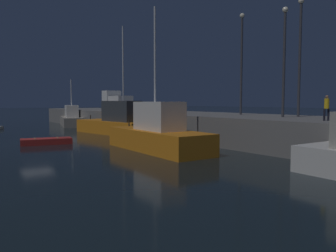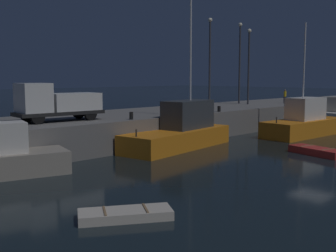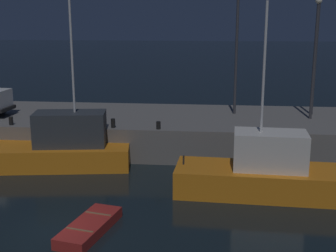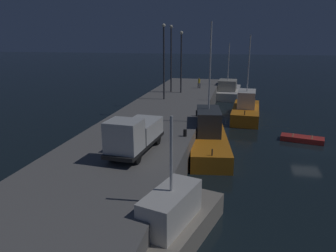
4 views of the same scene
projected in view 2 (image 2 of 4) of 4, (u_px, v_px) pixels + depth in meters
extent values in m
plane|color=black|center=(313.00, 158.00, 27.96)|extent=(320.00, 320.00, 0.00)
cube|color=slate|center=(160.00, 124.00, 38.06)|extent=(58.26, 8.99, 2.26)
cube|color=orange|center=(177.00, 139.00, 31.76)|extent=(10.40, 4.56, 1.39)
cube|color=#33383D|center=(188.00, 114.00, 32.65)|extent=(4.60, 2.65, 2.12)
cylinder|color=silver|center=(191.00, 51.00, 32.35)|extent=(0.14, 0.14, 7.55)
cylinder|color=#262626|center=(136.00, 133.00, 27.98)|extent=(0.10, 0.10, 0.50)
cube|color=orange|center=(304.00, 128.00, 38.52)|extent=(9.60, 3.54, 1.46)
cube|color=silver|center=(306.00, 109.00, 38.44)|extent=(3.84, 2.22, 1.98)
cylinder|color=silver|center=(304.00, 60.00, 37.61)|extent=(0.14, 0.14, 6.59)
cylinder|color=#262626|center=(276.00, 120.00, 35.51)|extent=(0.10, 0.10, 0.50)
cube|color=beige|center=(125.00, 214.00, 16.04)|extent=(3.63, 2.92, 0.35)
cube|color=olive|center=(105.00, 211.00, 15.85)|extent=(0.66, 1.00, 0.04)
cube|color=olive|center=(145.00, 208.00, 16.19)|extent=(0.66, 1.00, 0.04)
cube|color=#B22823|center=(317.00, 151.00, 29.17)|extent=(2.24, 4.12, 0.49)
cube|color=olive|center=(307.00, 146.00, 29.86)|extent=(1.26, 0.36, 0.04)
cube|color=olive|center=(328.00, 149.00, 28.41)|extent=(1.26, 0.36, 0.04)
cylinder|color=#38383D|center=(210.00, 64.00, 44.05)|extent=(0.20, 0.20, 8.62)
sphere|color=#F9EFCC|center=(210.00, 20.00, 43.53)|extent=(0.44, 0.44, 0.44)
cylinder|color=#38383D|center=(249.00, 69.00, 46.91)|extent=(0.20, 0.20, 7.83)
sphere|color=#F9EFCC|center=(249.00, 31.00, 46.44)|extent=(0.44, 0.44, 0.44)
cylinder|color=#38383D|center=(240.00, 65.00, 48.16)|extent=(0.20, 0.20, 8.64)
sphere|color=#F9EFCC|center=(240.00, 25.00, 47.64)|extent=(0.44, 0.44, 0.44)
cylinder|color=black|center=(38.00, 117.00, 27.53)|extent=(0.92, 0.35, 0.90)
cylinder|color=black|center=(27.00, 115.00, 28.83)|extent=(0.92, 0.35, 0.90)
cylinder|color=black|center=(90.00, 114.00, 30.01)|extent=(0.92, 0.35, 0.90)
cylinder|color=black|center=(79.00, 112.00, 31.31)|extent=(0.92, 0.35, 0.90)
cube|color=black|center=(59.00, 113.00, 29.41)|extent=(6.19, 2.51, 0.25)
cube|color=silver|center=(33.00, 98.00, 28.12)|extent=(2.09, 2.19, 1.94)
cube|color=silver|center=(73.00, 102.00, 30.02)|extent=(3.66, 2.31, 1.21)
cylinder|color=black|center=(284.00, 100.00, 49.21)|extent=(0.13, 0.13, 0.76)
cylinder|color=black|center=(286.00, 100.00, 48.94)|extent=(0.13, 0.13, 0.76)
cylinder|color=yellow|center=(285.00, 94.00, 48.99)|extent=(0.38, 0.38, 0.63)
sphere|color=#8C664C|center=(285.00, 90.00, 48.95)|extent=(0.18, 0.18, 0.18)
cylinder|color=black|center=(219.00, 109.00, 37.29)|extent=(0.28, 0.28, 0.49)
cylinder|color=black|center=(131.00, 116.00, 30.52)|extent=(0.28, 0.28, 0.55)
cylinder|color=black|center=(196.00, 110.00, 35.29)|extent=(0.28, 0.28, 0.59)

